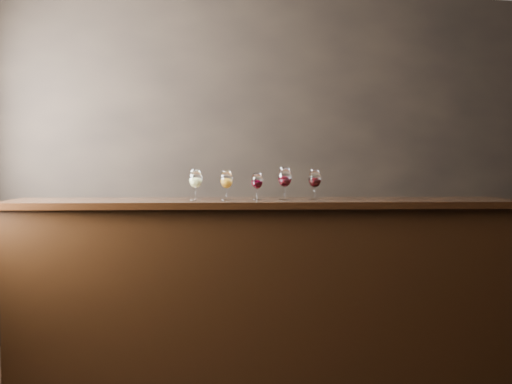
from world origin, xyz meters
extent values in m
cube|color=black|center=(0.00, 2.25, 1.40)|extent=(5.00, 0.02, 2.80)
cube|color=black|center=(-0.45, 1.12, 0.56)|extent=(3.25, 1.11, 1.12)
cube|color=black|center=(-0.45, 1.12, 1.14)|extent=(3.36, 1.19, 0.04)
cube|color=black|center=(0.39, 2.03, 0.51)|extent=(2.86, 0.40, 1.03)
cylinder|color=white|center=(-0.90, 1.13, 1.16)|extent=(0.07, 0.07, 0.00)
cylinder|color=white|center=(-0.90, 1.13, 1.20)|extent=(0.01, 0.01, 0.07)
ellipsoid|color=white|center=(-0.90, 1.13, 1.29)|extent=(0.08, 0.08, 0.12)
cylinder|color=white|center=(-0.90, 1.13, 1.35)|extent=(0.06, 0.06, 0.01)
ellipsoid|color=#D3D279|center=(-0.90, 1.13, 1.27)|extent=(0.07, 0.07, 0.05)
cylinder|color=white|center=(-0.70, 1.12, 1.16)|extent=(0.07, 0.07, 0.00)
cylinder|color=white|center=(-0.70, 1.12, 1.20)|extent=(0.01, 0.01, 0.07)
ellipsoid|color=white|center=(-0.70, 1.12, 1.29)|extent=(0.08, 0.08, 0.11)
cylinder|color=white|center=(-0.70, 1.12, 1.34)|extent=(0.06, 0.06, 0.01)
ellipsoid|color=#BF7C18|center=(-0.70, 1.12, 1.27)|extent=(0.06, 0.06, 0.05)
cylinder|color=white|center=(-0.50, 1.13, 1.16)|extent=(0.06, 0.06, 0.00)
cylinder|color=white|center=(-0.50, 1.13, 1.19)|extent=(0.01, 0.01, 0.07)
ellipsoid|color=white|center=(-0.50, 1.13, 1.28)|extent=(0.07, 0.07, 0.11)
cylinder|color=white|center=(-0.50, 1.13, 1.33)|extent=(0.06, 0.06, 0.01)
ellipsoid|color=black|center=(-0.50, 1.13, 1.26)|extent=(0.06, 0.06, 0.05)
cylinder|color=white|center=(-0.33, 1.08, 1.16)|extent=(0.07, 0.07, 0.00)
cylinder|color=white|center=(-0.33, 1.08, 1.20)|extent=(0.01, 0.01, 0.08)
ellipsoid|color=white|center=(-0.33, 1.08, 1.30)|extent=(0.09, 0.09, 0.13)
cylinder|color=white|center=(-0.33, 1.08, 1.36)|extent=(0.07, 0.07, 0.01)
ellipsoid|color=black|center=(-0.33, 1.08, 1.28)|extent=(0.07, 0.07, 0.06)
cylinder|color=white|center=(-0.13, 1.08, 1.16)|extent=(0.07, 0.07, 0.00)
cylinder|color=white|center=(-0.13, 1.08, 1.20)|extent=(0.01, 0.01, 0.07)
ellipsoid|color=white|center=(-0.13, 1.08, 1.29)|extent=(0.08, 0.08, 0.12)
cylinder|color=white|center=(-0.13, 1.08, 1.35)|extent=(0.06, 0.06, 0.01)
ellipsoid|color=black|center=(-0.13, 1.08, 1.28)|extent=(0.07, 0.07, 0.05)
camera|label=1|loc=(-1.37, -3.39, 1.37)|focal=50.00mm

